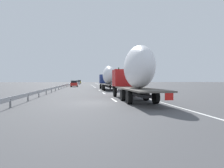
{
  "coord_description": "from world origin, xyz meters",
  "views": [
    {
      "loc": [
        -15.67,
        0.99,
        1.89
      ],
      "look_at": [
        14.33,
        -3.43,
        1.27
      ],
      "focal_mm": 30.25,
      "sensor_mm": 36.0,
      "label": 1
    }
  ],
  "objects_px": {
    "car_silver_hatch": "(78,82)",
    "car_red_compact": "(74,84)",
    "car_yellow_coupe": "(79,82)",
    "road_sign": "(111,79)",
    "truck_lead": "(108,77)",
    "truck_trailing": "(135,72)"
  },
  "relations": [
    {
      "from": "car_yellow_coupe",
      "to": "road_sign",
      "type": "bearing_deg",
      "value": -168.28
    },
    {
      "from": "car_silver_hatch",
      "to": "road_sign",
      "type": "height_order",
      "value": "road_sign"
    },
    {
      "from": "car_yellow_coupe",
      "to": "car_red_compact",
      "type": "distance_m",
      "value": 48.97
    },
    {
      "from": "road_sign",
      "to": "car_red_compact",
      "type": "bearing_deg",
      "value": 85.35
    },
    {
      "from": "truck_lead",
      "to": "car_yellow_coupe",
      "type": "distance_m",
      "value": 67.86
    },
    {
      "from": "car_silver_hatch",
      "to": "car_red_compact",
      "type": "height_order",
      "value": "car_silver_hatch"
    },
    {
      "from": "car_silver_hatch",
      "to": "truck_trailing",
      "type": "bearing_deg",
      "value": -173.98
    },
    {
      "from": "truck_lead",
      "to": "car_silver_hatch",
      "type": "distance_m",
      "value": 50.43
    },
    {
      "from": "car_silver_hatch",
      "to": "car_red_compact",
      "type": "bearing_deg",
      "value": 179.78
    },
    {
      "from": "truck_trailing",
      "to": "car_yellow_coupe",
      "type": "relative_size",
      "value": 3.0
    },
    {
      "from": "truck_lead",
      "to": "truck_trailing",
      "type": "bearing_deg",
      "value": -180.0
    },
    {
      "from": "truck_trailing",
      "to": "car_silver_hatch",
      "type": "relative_size",
      "value": 2.91
    },
    {
      "from": "car_silver_hatch",
      "to": "car_red_compact",
      "type": "relative_size",
      "value": 0.93
    },
    {
      "from": "truck_lead",
      "to": "car_red_compact",
      "type": "bearing_deg",
      "value": 21.97
    },
    {
      "from": "truck_trailing",
      "to": "road_sign",
      "type": "bearing_deg",
      "value": -4.74
    },
    {
      "from": "truck_lead",
      "to": "car_silver_hatch",
      "type": "bearing_deg",
      "value": 8.37
    },
    {
      "from": "car_silver_hatch",
      "to": "car_yellow_coupe",
      "type": "distance_m",
      "value": 17.59
    },
    {
      "from": "truck_lead",
      "to": "car_red_compact",
      "type": "xyz_separation_m",
      "value": [
        18.48,
        7.46,
        -1.63
      ]
    },
    {
      "from": "road_sign",
      "to": "car_yellow_coupe",
      "type": "bearing_deg",
      "value": 11.72
    },
    {
      "from": "truck_lead",
      "to": "car_silver_hatch",
      "type": "height_order",
      "value": "truck_lead"
    },
    {
      "from": "road_sign",
      "to": "car_silver_hatch",
      "type": "bearing_deg",
      "value": 17.93
    },
    {
      "from": "truck_lead",
      "to": "car_red_compact",
      "type": "relative_size",
      "value": 2.85
    }
  ]
}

